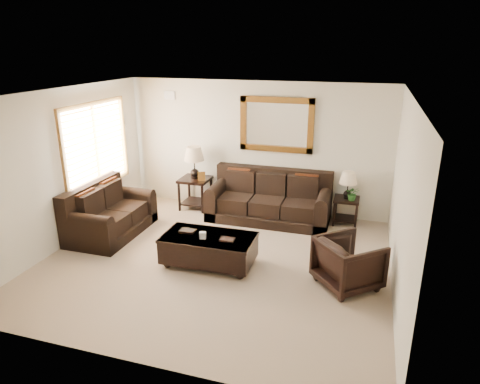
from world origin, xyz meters
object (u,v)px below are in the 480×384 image
(end_table_right, at_px, (347,190))
(end_table_left, at_px, (195,169))
(sofa, at_px, (270,202))
(loveseat, at_px, (108,216))
(armchair, at_px, (349,261))
(coffee_table, at_px, (209,247))

(end_table_right, bearing_deg, end_table_left, -178.80)
(sofa, distance_m, end_table_left, 1.76)
(sofa, height_order, end_table_left, end_table_left)
(loveseat, height_order, armchair, loveseat)
(sofa, distance_m, armchair, 2.75)
(coffee_table, bearing_deg, end_table_left, 116.64)
(sofa, bearing_deg, loveseat, -149.79)
(sofa, bearing_deg, end_table_left, 175.73)
(loveseat, xyz_separation_m, coffee_table, (2.23, -0.58, -0.04))
(armchair, bearing_deg, sofa, -3.25)
(loveseat, bearing_deg, armchair, -97.67)
(sofa, relative_size, end_table_right, 2.26)
(end_table_left, bearing_deg, end_table_right, 1.20)
(loveseat, xyz_separation_m, end_table_right, (4.21, 1.77, 0.34))
(end_table_right, xyz_separation_m, coffee_table, (-1.98, -2.35, -0.39))
(end_table_left, relative_size, armchair, 1.66)
(sofa, relative_size, end_table_left, 1.78)
(loveseat, bearing_deg, end_table_right, -67.18)
(sofa, xyz_separation_m, coffee_table, (-0.49, -2.16, -0.05))
(sofa, bearing_deg, coffee_table, -102.65)
(end_table_left, relative_size, coffee_table, 0.92)
(end_table_right, relative_size, armchair, 1.30)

